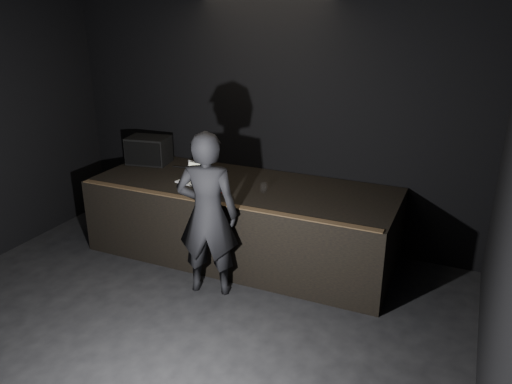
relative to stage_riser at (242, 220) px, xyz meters
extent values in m
plane|color=black|center=(0.00, -2.73, -0.50)|extent=(7.00, 7.00, 0.00)
cube|color=black|center=(0.00, 0.77, 1.25)|extent=(6.00, 0.10, 3.50)
cube|color=black|center=(0.00, 0.00, 0.00)|extent=(4.00, 1.50, 1.00)
cube|color=brown|center=(0.00, -0.71, 0.51)|extent=(3.92, 0.10, 0.01)
cube|color=black|center=(-1.67, 0.33, 0.70)|extent=(0.65, 0.51, 0.39)
cube|color=black|center=(-1.63, 0.12, 0.70)|extent=(0.54, 0.11, 0.33)
cylinder|color=black|center=(-0.83, 0.35, 0.51)|extent=(0.83, 0.14, 0.02)
cube|color=silver|center=(-0.66, -0.18, 0.51)|extent=(0.38, 0.29, 0.02)
cube|color=silver|center=(-0.66, -0.18, 0.52)|extent=(0.31, 0.18, 0.00)
cube|color=silver|center=(-0.63, -0.03, 0.63)|extent=(0.35, 0.13, 0.22)
cube|color=#C7CE3C|center=(-0.64, -0.04, 0.63)|extent=(0.30, 0.10, 0.18)
cylinder|color=silver|center=(-0.03, -0.45, 0.59)|extent=(0.08, 0.08, 0.18)
cylinder|color=#28198D|center=(-0.03, -0.45, 0.60)|extent=(0.08, 0.08, 0.08)
cylinder|color=#AD2210|center=(-0.03, -0.45, 0.55)|extent=(0.08, 0.08, 0.01)
cylinder|color=white|center=(0.36, -0.12, 0.56)|extent=(0.09, 0.09, 0.11)
cube|color=white|center=(0.14, -0.60, 0.52)|extent=(0.12, 0.17, 0.03)
imported|color=black|center=(0.04, -0.98, 0.47)|extent=(0.80, 0.62, 1.94)
camera|label=1|loc=(2.66, -5.50, 2.68)|focal=35.00mm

